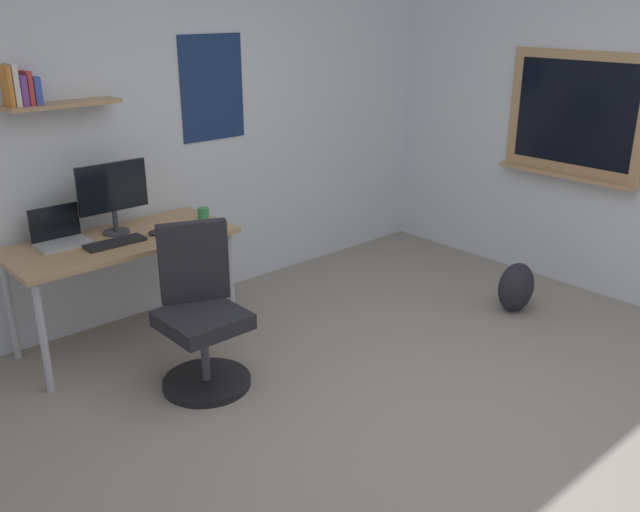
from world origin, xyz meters
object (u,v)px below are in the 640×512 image
(desk, at_px, (121,249))
(laptop, at_px, (60,235))
(coffee_mug, at_px, (203,214))
(monitor_primary, at_px, (113,193))
(office_chair, at_px, (201,318))
(keyboard, at_px, (115,243))
(computer_mouse, at_px, (156,232))
(backpack, at_px, (516,287))

(desk, distance_m, laptop, 0.37)
(coffee_mug, bearing_deg, monitor_primary, 166.26)
(coffee_mug, bearing_deg, office_chair, -124.87)
(monitor_primary, distance_m, keyboard, 0.34)
(office_chair, bearing_deg, desk, 97.35)
(desk, relative_size, monitor_primary, 3.02)
(desk, height_order, coffee_mug, coffee_mug)
(keyboard, distance_m, computer_mouse, 0.28)
(coffee_mug, relative_size, backpack, 0.25)
(desk, bearing_deg, keyboard, -130.51)
(monitor_primary, relative_size, backpack, 1.27)
(monitor_primary, bearing_deg, keyboard, -119.18)
(desk, xyz_separation_m, coffee_mug, (0.60, -0.03, 0.12))
(laptop, bearing_deg, backpack, -30.86)
(computer_mouse, bearing_deg, keyboard, 180.00)
(office_chair, height_order, keyboard, office_chair)
(computer_mouse, xyz_separation_m, backpack, (2.13, -1.35, -0.56))
(office_chair, height_order, monitor_primary, monitor_primary)
(office_chair, xyz_separation_m, computer_mouse, (0.11, 0.67, 0.33))
(desk, height_order, backpack, desk)
(monitor_primary, bearing_deg, backpack, -33.73)
(keyboard, relative_size, computer_mouse, 3.56)
(monitor_primary, xyz_separation_m, coffee_mug, (0.57, -0.14, -0.22))
(computer_mouse, relative_size, backpack, 0.29)
(monitor_primary, distance_m, coffee_mug, 0.62)
(keyboard, relative_size, coffee_mug, 4.02)
(backpack, bearing_deg, computer_mouse, 147.63)
(desk, height_order, office_chair, office_chair)
(monitor_primary, bearing_deg, coffee_mug, -13.74)
(keyboard, bearing_deg, coffee_mug, 4.26)
(desk, relative_size, keyboard, 3.79)
(monitor_primary, bearing_deg, computer_mouse, -47.17)
(computer_mouse, distance_m, backpack, 2.58)
(monitor_primary, distance_m, computer_mouse, 0.36)
(coffee_mug, bearing_deg, backpack, -38.87)
(laptop, bearing_deg, coffee_mug, -11.50)
(desk, relative_size, coffee_mug, 15.25)
(laptop, relative_size, keyboard, 0.84)
(backpack, bearing_deg, office_chair, 163.25)
(keyboard, bearing_deg, laptop, 136.05)
(desk, bearing_deg, coffee_mug, -3.06)
(office_chair, distance_m, backpack, 2.35)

